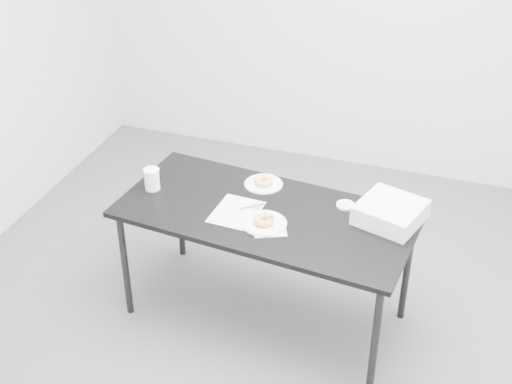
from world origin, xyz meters
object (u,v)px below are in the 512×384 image
(scorecard, at_px, (236,212))
(plate_far, at_px, (264,184))
(plate_near, at_px, (264,223))
(donut_near, at_px, (264,220))
(pen, at_px, (252,206))
(table, at_px, (266,220))
(donut_far, at_px, (264,181))
(bakery_box, at_px, (390,212))
(coffee_cup, at_px, (152,179))

(scorecard, distance_m, plate_far, 0.33)
(plate_near, bearing_deg, donut_near, 0.00)
(pen, relative_size, plate_near, 0.57)
(table, relative_size, plate_near, 6.88)
(plate_far, distance_m, donut_far, 0.02)
(pen, bearing_deg, plate_far, 54.17)
(donut_near, bearing_deg, plate_near, 180.00)
(pen, xyz_separation_m, bakery_box, (0.74, 0.12, 0.05))
(table, height_order, scorecard, scorecard)
(plate_near, distance_m, plate_far, 0.41)
(table, bearing_deg, plate_near, -70.41)
(scorecard, distance_m, donut_near, 0.19)
(donut_near, xyz_separation_m, bakery_box, (0.63, 0.25, 0.02))
(table, distance_m, plate_far, 0.29)
(plate_far, xyz_separation_m, bakery_box, (0.75, -0.13, 0.05))
(pen, distance_m, plate_far, 0.25)
(pen, xyz_separation_m, donut_far, (-0.02, 0.25, 0.02))
(bakery_box, bearing_deg, donut_near, -141.03)
(table, xyz_separation_m, plate_far, (-0.10, 0.27, 0.06))
(plate_near, distance_m, coffee_cup, 0.73)
(scorecard, height_order, coffee_cup, coffee_cup)
(scorecard, xyz_separation_m, pen, (0.07, 0.07, 0.01))
(scorecard, relative_size, donut_near, 2.62)
(donut_far, bearing_deg, donut_near, -71.35)
(pen, relative_size, bakery_box, 0.44)
(plate_near, relative_size, donut_near, 2.13)
(pen, distance_m, donut_near, 0.18)
(scorecard, height_order, plate_near, plate_near)
(coffee_cup, bearing_deg, scorecard, -7.65)
(table, relative_size, pen, 12.05)
(donut_near, relative_size, coffee_cup, 0.89)
(pen, relative_size, donut_far, 1.33)
(donut_near, distance_m, donut_far, 0.41)
(table, distance_m, bakery_box, 0.68)
(plate_near, height_order, plate_far, plate_near)
(plate_far, height_order, coffee_cup, coffee_cup)
(scorecard, bearing_deg, donut_far, 84.27)
(pen, height_order, donut_near, donut_near)
(pen, distance_m, donut_far, 0.25)
(plate_near, bearing_deg, bakery_box, 21.88)
(pen, bearing_deg, bakery_box, -30.83)
(plate_far, bearing_deg, plate_near, -71.35)
(bakery_box, bearing_deg, scorecard, -149.73)
(plate_near, height_order, coffee_cup, coffee_cup)
(scorecard, xyz_separation_m, bakery_box, (0.81, 0.19, 0.05))
(donut_near, height_order, plate_far, donut_near)
(plate_far, relative_size, donut_far, 2.13)
(bakery_box, bearing_deg, pen, -154.03)
(plate_far, bearing_deg, scorecard, -99.02)
(plate_near, relative_size, bakery_box, 0.77)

